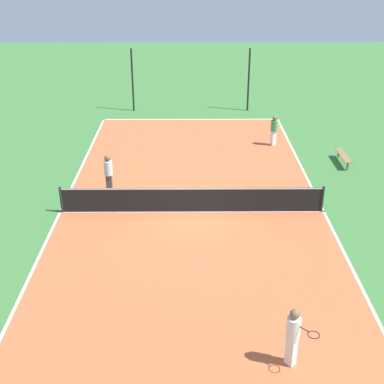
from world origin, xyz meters
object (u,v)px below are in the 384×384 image
tennis_ball_near_net (91,183)px  tennis_ball_midcourt (90,167)px  bench (343,156)px  player_far_white (293,333)px  tennis_ball_left_sideline (155,189)px  tennis_net (192,199)px  player_far_green (274,129)px  fence_post_back_left (133,80)px  fence_post_back_right (249,80)px  player_near_white (108,172)px

tennis_ball_near_net → tennis_ball_midcourt: bearing=100.4°
bench → player_far_white: (-4.98, -13.82, 0.62)m
bench → tennis_ball_left_sideline: (-9.10, -3.13, -0.34)m
tennis_net → player_far_green: bearing=60.4°
tennis_ball_left_sideline → fence_post_back_left: bearing=99.6°
player_far_white → fence_post_back_right: bearing=135.0°
tennis_ball_near_net → bench: bearing=11.4°
bench → player_far_white: bearing=160.2°
player_far_white → tennis_ball_midcourt: bearing=167.1°
player_far_white → tennis_ball_midcourt: (-7.40, 13.29, -0.96)m
player_far_white → tennis_ball_near_net: size_ratio=25.32×
bench → fence_post_back_left: bearing=50.6°
tennis_ball_near_net → tennis_ball_midcourt: same height
tennis_ball_midcourt → tennis_net: bearing=-43.5°
fence_post_back_left → fence_post_back_right: bearing=0.0°
bench → tennis_ball_midcourt: bearing=92.4°
tennis_net → fence_post_back_left: fence_post_back_left is taller
fence_post_back_left → fence_post_back_right: size_ratio=1.00×
tennis_ball_near_net → fence_post_back_left: 11.78m
player_near_white → player_far_white: player_near_white is taller
player_near_white → fence_post_back_right: (7.24, 12.65, 0.92)m
tennis_ball_left_sideline → fence_post_back_right: 13.53m
player_far_green → fence_post_back_left: fence_post_back_left is taller
fence_post_back_left → player_near_white: bearing=-89.4°
player_far_green → tennis_ball_midcourt: bearing=-9.4°
player_near_white → player_far_white: (6.06, -10.34, -0.04)m
bench → fence_post_back_right: 10.05m
tennis_net → fence_post_back_left: size_ratio=2.68×
player_far_white → player_near_white: bearing=168.3°
player_near_white → tennis_ball_left_sideline: 2.22m
player_far_green → tennis_ball_near_net: bearing=1.3°
player_far_white → player_far_green: size_ratio=1.06×
player_far_green → fence_post_back_right: (-0.73, 6.57, 1.04)m
tennis_net → fence_post_back_right: bearing=75.6°
tennis_ball_midcourt → fence_post_back_right: fence_post_back_right is taller
player_far_green → fence_post_back_right: 6.69m
tennis_net → fence_post_back_right: size_ratio=2.68×
player_near_white → tennis_ball_midcourt: size_ratio=26.44×
tennis_net → player_far_white: (2.50, -8.64, 0.43)m
player_far_white → tennis_net: bearing=154.1°
tennis_net → player_near_white: 3.97m
tennis_net → tennis_ball_midcourt: tennis_net is taller
player_near_white → player_far_green: player_near_white is taller
tennis_net → player_near_white: (-3.56, 1.70, 0.48)m
tennis_ball_left_sideline → player_far_green: bearing=43.5°
bench → tennis_ball_left_sideline: bearing=109.0°
fence_post_back_right → player_near_white: bearing=-119.8°
fence_post_back_left → tennis_ball_midcourt: bearing=-97.1°
player_far_green → tennis_ball_midcourt: player_far_green is taller
tennis_ball_midcourt → fence_post_back_left: 9.97m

